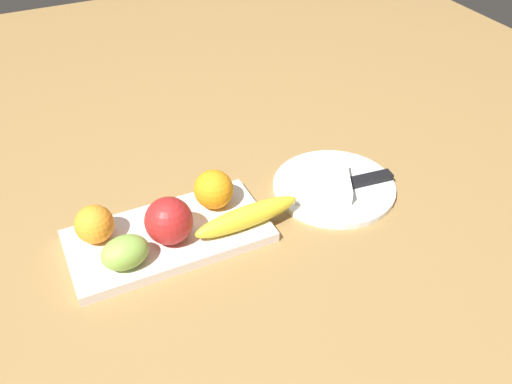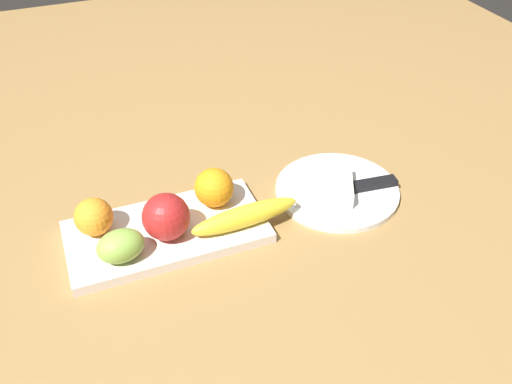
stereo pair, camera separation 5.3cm
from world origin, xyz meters
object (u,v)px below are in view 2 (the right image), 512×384
object	(u,v)px
knife	(366,186)
orange_near_banana	(94,217)
dinner_plate	(337,190)
folded_napkin	(324,185)
fruit_tray	(167,232)
banana	(245,216)
grape_bunch	(121,246)
apple	(166,217)
orange_near_apple	(214,188)

from	to	relation	value
knife	orange_near_banana	bearing A→B (deg)	-0.17
dinner_plate	folded_napkin	size ratio (longest dim) A/B	2.25
fruit_tray	banana	world-z (taller)	banana
grape_bunch	knife	size ratio (longest dim) A/B	0.42
grape_bunch	folded_napkin	xyz separation A→B (m)	(-0.38, -0.04, -0.02)
knife	grape_bunch	bearing A→B (deg)	9.26
orange_near_banana	apple	bearing A→B (deg)	154.42
knife	orange_near_apple	bearing A→B (deg)	-4.48
orange_near_banana	knife	bearing A→B (deg)	173.74
grape_bunch	dinner_plate	distance (m)	0.41
apple	orange_near_apple	bearing A→B (deg)	-152.52
apple	knife	xyz separation A→B (m)	(-0.38, 0.00, -0.04)
fruit_tray	banana	distance (m)	0.14
banana	dinner_plate	bearing A→B (deg)	-172.55
folded_napkin	banana	bearing A→B (deg)	13.43
orange_near_apple	grape_bunch	size ratio (longest dim) A/B	0.91
fruit_tray	orange_near_banana	world-z (taller)	orange_near_banana
orange_near_banana	fruit_tray	bearing A→B (deg)	162.67
apple	orange_near_banana	xyz separation A→B (m)	(0.11, -0.05, -0.01)
banana	orange_near_apple	size ratio (longest dim) A/B	2.78
apple	orange_near_apple	distance (m)	0.11
orange_near_apple	dinner_plate	xyz separation A→B (m)	(-0.23, 0.03, -0.05)
fruit_tray	folded_napkin	size ratio (longest dim) A/B	3.27
orange_near_banana	grape_bunch	bearing A→B (deg)	110.08
dinner_plate	orange_near_banana	bearing A→B (deg)	-4.52
orange_near_apple	orange_near_banana	distance (m)	0.21
banana	knife	size ratio (longest dim) A/B	1.06
orange_near_banana	folded_napkin	size ratio (longest dim) A/B	0.63
apple	knife	distance (m)	0.38
apple	orange_near_banana	size ratio (longest dim) A/B	1.23
apple	dinner_plate	world-z (taller)	apple
folded_napkin	grape_bunch	bearing A→B (deg)	6.63
apple	banana	distance (m)	0.13
grape_bunch	dinner_plate	xyz separation A→B (m)	(-0.41, -0.04, -0.04)
banana	grape_bunch	world-z (taller)	grape_bunch
apple	knife	size ratio (longest dim) A/B	0.44
orange_near_apple	grape_bunch	bearing A→B (deg)	23.35
apple	grape_bunch	xyz separation A→B (m)	(0.08, 0.03, -0.01)
dinner_plate	knife	xyz separation A→B (m)	(-0.05, 0.02, 0.01)
fruit_tray	banana	size ratio (longest dim) A/B	1.73
folded_napkin	orange_near_banana	bearing A→B (deg)	-4.84
apple	grape_bunch	world-z (taller)	apple
folded_napkin	knife	bearing A→B (deg)	166.43
knife	dinner_plate	bearing A→B (deg)	-14.82
apple	grape_bunch	bearing A→B (deg)	17.96
dinner_plate	knife	size ratio (longest dim) A/B	1.27
grape_bunch	dinner_plate	bearing A→B (deg)	-173.83
dinner_plate	apple	bearing A→B (deg)	3.13
banana	grape_bunch	xyz separation A→B (m)	(0.21, 0.00, 0.01)
fruit_tray	orange_near_banana	bearing A→B (deg)	-17.33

